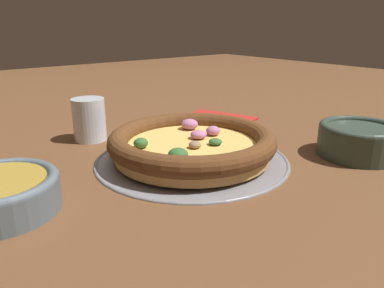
% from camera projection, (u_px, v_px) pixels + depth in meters
% --- Properties ---
extents(ground_plane, '(3.00, 3.00, 0.00)m').
position_uv_depth(ground_plane, '(192.00, 160.00, 0.64)').
color(ground_plane, brown).
extents(pizza_tray, '(0.33, 0.33, 0.01)m').
position_uv_depth(pizza_tray, '(192.00, 159.00, 0.63)').
color(pizza_tray, gray).
rests_on(pizza_tray, ground_plane).
extents(pizza, '(0.28, 0.28, 0.05)m').
position_uv_depth(pizza, '(192.00, 144.00, 0.63)').
color(pizza, tan).
rests_on(pizza, pizza_tray).
extents(bowl_far, '(0.14, 0.14, 0.06)m').
position_uv_depth(bowl_far, '(359.00, 139.00, 0.65)').
color(bowl_far, '#334238').
rests_on(bowl_far, ground_plane).
extents(drinking_cup, '(0.06, 0.06, 0.08)m').
position_uv_depth(drinking_cup, '(89.00, 120.00, 0.73)').
color(drinking_cup, silver).
rests_on(drinking_cup, ground_plane).
extents(napkin, '(0.19, 0.17, 0.01)m').
position_uv_depth(napkin, '(217.00, 118.00, 0.89)').
color(napkin, '#B2231E').
rests_on(napkin, ground_plane).
extents(fork, '(0.11, 0.16, 0.00)m').
position_uv_depth(fork, '(191.00, 120.00, 0.89)').
color(fork, '#B7B7BC').
rests_on(fork, ground_plane).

